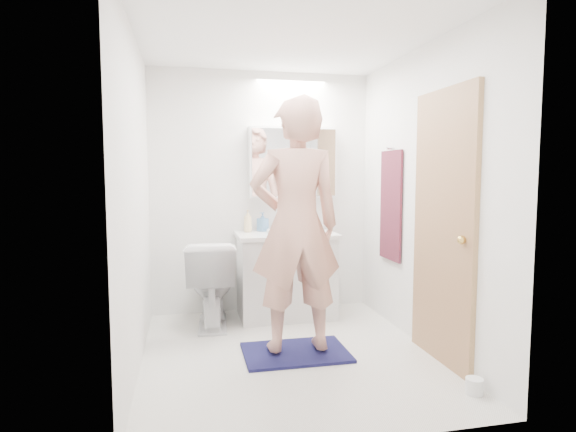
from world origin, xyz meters
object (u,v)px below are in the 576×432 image
object	(u,v)px
vanity_cabinet	(286,277)
medicine_cabinet	(293,163)
person	(296,225)
toilet	(211,282)
toothbrush_cup	(303,226)
soap_bottle_a	(248,221)
toilet_paper_roll	(474,386)
soap_bottle_b	(263,222)

from	to	relation	value
vanity_cabinet	medicine_cabinet	bearing A→B (deg)	61.25
vanity_cabinet	person	world-z (taller)	person
toilet	toothbrush_cup	bearing A→B (deg)	-159.65
toilet	soap_bottle_a	xyz separation A→B (m)	(0.38, 0.27, 0.53)
soap_bottle_a	toothbrush_cup	bearing A→B (deg)	1.03
medicine_cabinet	toilet_paper_roll	xyz separation A→B (m)	(0.71, -2.07, -1.45)
vanity_cabinet	person	xyz separation A→B (m)	(-0.13, -0.97, 0.61)
toilet	toothbrush_cup	world-z (taller)	toothbrush_cup
toilet	person	xyz separation A→B (m)	(0.59, -0.86, 0.61)
person	soap_bottle_b	world-z (taller)	person
medicine_cabinet	soap_bottle_b	world-z (taller)	medicine_cabinet
toothbrush_cup	medicine_cabinet	bearing A→B (deg)	151.98
vanity_cabinet	soap_bottle_a	size ratio (longest dim) A/B	4.12
vanity_cabinet	medicine_cabinet	world-z (taller)	medicine_cabinet
medicine_cabinet	toilet	xyz separation A→B (m)	(-0.84, -0.33, -1.10)
soap_bottle_a	toilet_paper_roll	size ratio (longest dim) A/B	1.99
toilet	toilet_paper_roll	bearing A→B (deg)	135.54
person	toothbrush_cup	distance (m)	1.19
vanity_cabinet	toilet	xyz separation A→B (m)	(-0.72, -0.11, 0.01)
vanity_cabinet	toilet_paper_roll	xyz separation A→B (m)	(0.82, -1.86, -0.34)
vanity_cabinet	toothbrush_cup	size ratio (longest dim) A/B	9.91
medicine_cabinet	soap_bottle_b	bearing A→B (deg)	-174.49
toothbrush_cup	person	bearing A→B (deg)	-106.73
soap_bottle_b	toilet_paper_roll	xyz separation A→B (m)	(1.02, -2.04, -0.86)
vanity_cabinet	toothbrush_cup	bearing A→B (deg)	37.41
person	soap_bottle_a	world-z (taller)	person
medicine_cabinet	toilet	distance (m)	1.42
vanity_cabinet	soap_bottle_b	xyz separation A→B (m)	(-0.20, 0.18, 0.52)
vanity_cabinet	soap_bottle_a	xyz separation A→B (m)	(-0.35, 0.15, 0.54)
medicine_cabinet	person	distance (m)	1.31
soap_bottle_a	medicine_cabinet	bearing A→B (deg)	7.37
medicine_cabinet	toilet_paper_roll	size ratio (longest dim) A/B	8.00
toilet	toothbrush_cup	distance (m)	1.08
toilet	soap_bottle_a	world-z (taller)	soap_bottle_a
medicine_cabinet	person	bearing A→B (deg)	-101.78
toilet	soap_bottle_b	bearing A→B (deg)	-146.88
soap_bottle_b	person	bearing A→B (deg)	-86.80
toilet	soap_bottle_b	xyz separation A→B (m)	(0.53, 0.30, 0.52)
toilet	soap_bottle_b	world-z (taller)	soap_bottle_b
toothbrush_cup	soap_bottle_a	bearing A→B (deg)	-178.97
vanity_cabinet	soap_bottle_a	world-z (taller)	soap_bottle_a
toilet	person	size ratio (longest dim) A/B	0.42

